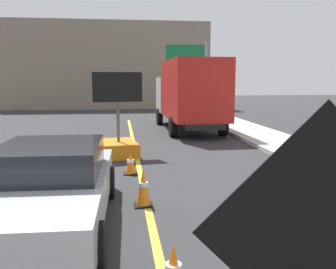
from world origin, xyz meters
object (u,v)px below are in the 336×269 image
(pickup_car, at_px, (49,186))
(traffic_cone_far_lane, at_px, (130,163))
(roadwork_sign, at_px, (319,235))
(highway_guide_sign, at_px, (194,66))
(arrow_board_trailer, at_px, (118,141))
(traffic_cone_mid_lane, at_px, (143,187))
(box_truck, at_px, (189,93))

(pickup_car, xyz_separation_m, traffic_cone_far_lane, (1.44, 3.41, -0.40))
(roadwork_sign, height_order, highway_guide_sign, highway_guide_sign)
(arrow_board_trailer, distance_m, traffic_cone_mid_lane, 5.18)
(arrow_board_trailer, bearing_deg, highway_guide_sign, 68.85)
(highway_guide_sign, relative_size, traffic_cone_mid_lane, 6.53)
(highway_guide_sign, distance_m, traffic_cone_mid_lane, 19.12)
(roadwork_sign, xyz_separation_m, arrow_board_trailer, (-1.32, 10.14, -0.99))
(pickup_car, bearing_deg, roadwork_sign, -59.56)
(arrow_board_trailer, height_order, box_truck, box_truck)
(arrow_board_trailer, bearing_deg, pickup_car, -100.57)
(roadwork_sign, xyz_separation_m, traffic_cone_mid_lane, (-0.82, 4.99, -1.09))
(pickup_car, bearing_deg, traffic_cone_far_lane, 67.13)
(pickup_car, height_order, traffic_cone_far_lane, pickup_car)
(pickup_car, bearing_deg, traffic_cone_mid_lane, 27.47)
(roadwork_sign, distance_m, highway_guide_sign, 23.68)
(roadwork_sign, relative_size, traffic_cone_far_lane, 3.82)
(box_truck, bearing_deg, pickup_car, -111.12)
(roadwork_sign, relative_size, pickup_car, 0.49)
(traffic_cone_far_lane, bearing_deg, highway_guide_sign, 73.14)
(highway_guide_sign, height_order, traffic_cone_mid_lane, highway_guide_sign)
(arrow_board_trailer, distance_m, pickup_car, 6.10)
(roadwork_sign, distance_m, traffic_cone_far_lane, 7.71)
(arrow_board_trailer, distance_m, traffic_cone_far_lane, 2.61)
(box_truck, xyz_separation_m, traffic_cone_far_lane, (-3.08, -8.29, -1.52))
(traffic_cone_mid_lane, distance_m, traffic_cone_far_lane, 2.58)
(traffic_cone_far_lane, bearing_deg, roadwork_sign, -82.46)
(roadwork_sign, xyz_separation_m, traffic_cone_far_lane, (-1.00, 7.56, -1.17))
(arrow_board_trailer, distance_m, box_truck, 6.78)
(roadwork_sign, bearing_deg, arrow_board_trailer, 97.41)
(arrow_board_trailer, height_order, traffic_cone_mid_lane, arrow_board_trailer)
(roadwork_sign, xyz_separation_m, pickup_car, (-2.44, 4.15, -0.77))
(roadwork_sign, bearing_deg, highway_guide_sign, 80.81)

